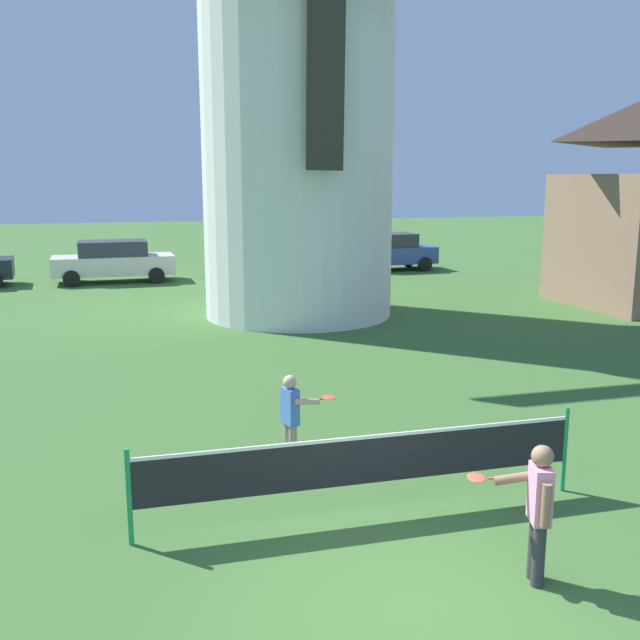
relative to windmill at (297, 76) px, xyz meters
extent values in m
plane|color=#3D662D|center=(-2.35, -14.33, -6.60)|extent=(120.00, 120.00, 0.00)
cylinder|color=white|center=(0.00, 0.02, -1.66)|extent=(5.31, 5.31, 9.90)
cylinder|color=#238E4C|center=(-4.82, -12.50, -6.05)|extent=(0.06, 0.06, 1.10)
cylinder|color=#238E4C|center=(0.49, -12.50, -6.05)|extent=(0.06, 0.06, 1.10)
cube|color=black|center=(-2.17, -12.50, -5.93)|extent=(5.27, 0.01, 0.55)
cube|color=white|center=(-2.17, -12.50, -5.63)|extent=(5.27, 0.02, 0.04)
cylinder|color=#333338|center=(-1.00, -14.35, -6.28)|extent=(0.13, 0.13, 0.64)
cylinder|color=#333338|center=(-0.96, -14.21, -6.28)|extent=(0.13, 0.13, 0.64)
cube|color=pink|center=(-0.98, -14.28, -5.68)|extent=(0.25, 0.35, 0.57)
sphere|color=#89664C|center=(-0.98, -14.28, -5.29)|extent=(0.21, 0.21, 0.21)
cylinder|color=#89664C|center=(-1.04, -14.48, -5.70)|extent=(0.09, 0.09, 0.43)
cylinder|color=#89664C|center=(-1.12, -14.06, -5.59)|extent=(0.44, 0.21, 0.16)
cylinder|color=#D84C33|center=(-1.28, -14.01, -5.59)|extent=(0.22, 0.08, 0.04)
ellipsoid|color=#D84C33|center=(-1.49, -13.95, -5.59)|extent=(0.24, 0.28, 0.03)
cylinder|color=#9E937F|center=(-2.68, -10.66, -6.32)|extent=(0.11, 0.11, 0.57)
cylinder|color=#9E937F|center=(-2.63, -10.79, -6.32)|extent=(0.11, 0.11, 0.57)
cube|color=#4C7AD1|center=(-2.65, -10.73, -5.78)|extent=(0.23, 0.31, 0.51)
sphere|color=#DBB28E|center=(-2.65, -10.73, -5.43)|extent=(0.19, 0.19, 0.19)
cylinder|color=#DBB28E|center=(-2.71, -10.56, -5.80)|extent=(0.08, 0.08, 0.38)
cylinder|color=#DBB28E|center=(-2.44, -10.83, -5.70)|extent=(0.40, 0.20, 0.15)
cylinder|color=#D84C33|center=(-2.30, -10.78, -5.70)|extent=(0.22, 0.09, 0.04)
ellipsoid|color=#D84C33|center=(-2.09, -10.71, -5.70)|extent=(0.25, 0.28, 0.03)
cube|color=silver|center=(-5.24, 8.17, -5.95)|extent=(4.49, 1.85, 0.70)
cube|color=#2D333D|center=(-5.24, 8.17, -5.32)|extent=(2.53, 1.58, 0.56)
cylinder|color=black|center=(-3.77, 9.07, -6.30)|extent=(0.61, 0.20, 0.60)
cylinder|color=black|center=(-3.71, 7.38, -6.30)|extent=(0.61, 0.20, 0.60)
cylinder|color=black|center=(-6.78, 8.97, -6.30)|extent=(0.61, 0.20, 0.60)
cylinder|color=black|center=(-6.72, 7.27, -6.30)|extent=(0.61, 0.20, 0.60)
cube|color=silver|center=(0.37, 7.90, -5.95)|extent=(4.33, 2.28, 0.70)
cube|color=#2D333D|center=(0.37, 7.90, -5.32)|extent=(2.51, 1.81, 0.56)
cylinder|color=black|center=(1.64, 8.95, -6.30)|extent=(0.62, 0.26, 0.60)
cylinder|color=black|center=(1.89, 7.26, -6.30)|extent=(0.62, 0.26, 0.60)
cylinder|color=black|center=(-1.14, 8.54, -6.30)|extent=(0.62, 0.26, 0.60)
cylinder|color=black|center=(-0.89, 6.86, -6.30)|extent=(0.62, 0.26, 0.60)
cube|color=#334C99|center=(5.99, 8.84, -5.95)|extent=(4.05, 1.87, 0.70)
cube|color=#2D333D|center=(5.99, 8.84, -5.32)|extent=(2.29, 1.59, 0.56)
cylinder|color=black|center=(7.31, 9.75, -6.30)|extent=(0.61, 0.21, 0.60)
cylinder|color=black|center=(7.38, 8.05, -6.30)|extent=(0.61, 0.21, 0.60)
cylinder|color=black|center=(4.61, 9.63, -6.30)|extent=(0.61, 0.21, 0.60)
cylinder|color=black|center=(4.68, 7.93, -6.30)|extent=(0.61, 0.21, 0.60)
camera|label=1|loc=(-4.70, -19.97, -2.68)|focal=40.42mm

